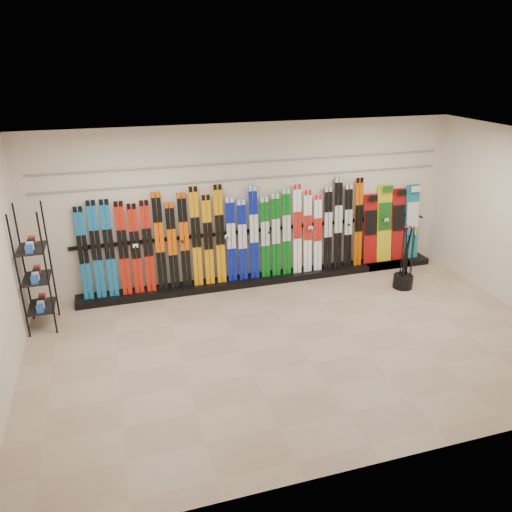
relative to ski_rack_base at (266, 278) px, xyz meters
name	(u,v)px	position (x,y,z in m)	size (l,w,h in m)	color
floor	(298,343)	(-0.22, -2.28, -0.06)	(8.00, 8.00, 0.00)	#A0856E
back_wall	(252,205)	(-0.22, 0.22, 1.44)	(8.00, 8.00, 0.00)	beige
ceiling	(305,146)	(-0.22, -2.28, 2.94)	(8.00, 8.00, 0.00)	silver
ski_rack_base	(266,278)	(0.00, 0.00, 0.00)	(8.00, 0.40, 0.12)	black
skis	(231,238)	(-0.68, 0.03, 0.90)	(5.38, 0.20, 1.84)	#106098
snowboards	(392,225)	(2.71, 0.08, 0.81)	(1.25, 0.24, 1.58)	#990C0C
accessory_rack	(35,269)	(-3.97, -0.58, 0.94)	(0.40, 0.60, 2.01)	black
pole_bin	(403,281)	(2.39, -1.01, 0.07)	(0.36, 0.36, 0.25)	black
ski_poles	(407,257)	(2.42, -0.99, 0.55)	(0.24, 0.31, 1.18)	black
slatwall_rail_0	(252,179)	(-0.22, 0.20, 1.94)	(7.60, 0.02, 0.03)	gray
slatwall_rail_1	(252,162)	(-0.22, 0.20, 2.24)	(7.60, 0.02, 0.03)	gray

